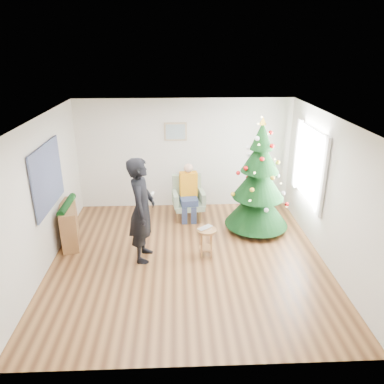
{
  "coord_description": "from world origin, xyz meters",
  "views": [
    {
      "loc": [
        -0.18,
        -6.01,
        3.75
      ],
      "look_at": [
        0.1,
        0.6,
        1.1
      ],
      "focal_mm": 35.0,
      "sensor_mm": 36.0,
      "label": 1
    }
  ],
  "objects_px": {
    "christmas_tree": "(259,182)",
    "armchair": "(188,203)",
    "standing_man": "(142,210)",
    "stool": "(206,242)",
    "console": "(69,224)"
  },
  "relations": [
    {
      "from": "christmas_tree",
      "to": "armchair",
      "type": "xyz_separation_m",
      "value": [
        -1.43,
        0.66,
        -0.73
      ]
    },
    {
      "from": "christmas_tree",
      "to": "stool",
      "type": "bearing_deg",
      "value": -137.99
    },
    {
      "from": "stool",
      "to": "console",
      "type": "relative_size",
      "value": 0.55
    },
    {
      "from": "armchair",
      "to": "standing_man",
      "type": "xyz_separation_m",
      "value": [
        -0.88,
        -1.71,
        0.62
      ]
    },
    {
      "from": "armchair",
      "to": "console",
      "type": "relative_size",
      "value": 0.97
    },
    {
      "from": "stool",
      "to": "console",
      "type": "distance_m",
      "value": 2.75
    },
    {
      "from": "christmas_tree",
      "to": "console",
      "type": "bearing_deg",
      "value": -173.83
    },
    {
      "from": "christmas_tree",
      "to": "console",
      "type": "height_order",
      "value": "christmas_tree"
    },
    {
      "from": "stool",
      "to": "console",
      "type": "xyz_separation_m",
      "value": [
        -2.68,
        0.62,
        0.12
      ]
    },
    {
      "from": "christmas_tree",
      "to": "stool",
      "type": "xyz_separation_m",
      "value": [
        -1.15,
        -1.04,
        -0.8
      ]
    },
    {
      "from": "armchair",
      "to": "standing_man",
      "type": "relative_size",
      "value": 0.5
    },
    {
      "from": "stool",
      "to": "armchair",
      "type": "relative_size",
      "value": 0.57
    },
    {
      "from": "armchair",
      "to": "console",
      "type": "distance_m",
      "value": 2.63
    },
    {
      "from": "christmas_tree",
      "to": "stool",
      "type": "height_order",
      "value": "christmas_tree"
    },
    {
      "from": "standing_man",
      "to": "console",
      "type": "xyz_separation_m",
      "value": [
        -1.51,
        0.64,
        -0.57
      ]
    }
  ]
}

